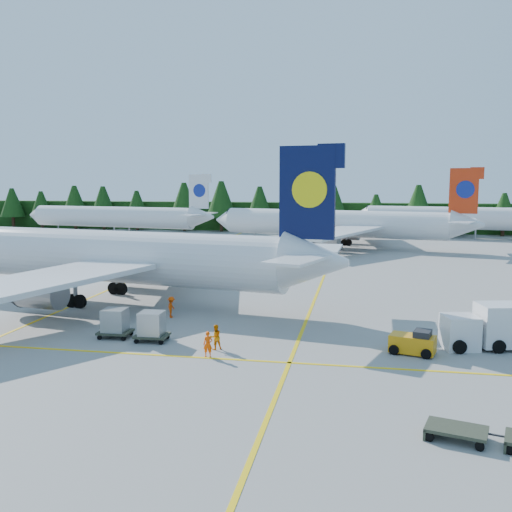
% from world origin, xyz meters
% --- Properties ---
extents(ground, '(320.00, 320.00, 0.00)m').
position_xyz_m(ground, '(0.00, 0.00, 0.00)').
color(ground, gray).
rests_on(ground, ground).
extents(taxi_stripe_a, '(0.25, 120.00, 0.01)m').
position_xyz_m(taxi_stripe_a, '(-14.00, 20.00, 0.01)').
color(taxi_stripe_a, yellow).
rests_on(taxi_stripe_a, ground).
extents(taxi_stripe_b, '(0.25, 120.00, 0.01)m').
position_xyz_m(taxi_stripe_b, '(6.00, 20.00, 0.01)').
color(taxi_stripe_b, yellow).
rests_on(taxi_stripe_b, ground).
extents(taxi_stripe_cross, '(80.00, 0.25, 0.01)m').
position_xyz_m(taxi_stripe_cross, '(0.00, -6.00, 0.01)').
color(taxi_stripe_cross, yellow).
rests_on(taxi_stripe_cross, ground).
extents(treeline_hedge, '(220.00, 4.00, 6.00)m').
position_xyz_m(treeline_hedge, '(0.00, 82.00, 3.00)').
color(treeline_hedge, black).
rests_on(treeline_hedge, ground).
extents(airliner_navy, '(44.60, 36.40, 13.06)m').
position_xyz_m(airliner_navy, '(-15.16, 8.65, 3.93)').
color(airliner_navy, silver).
rests_on(airliner_navy, ground).
extents(airliner_red, '(41.69, 33.90, 12.32)m').
position_xyz_m(airliner_red, '(4.76, 53.66, 3.71)').
color(airliner_red, silver).
rests_on(airliner_red, ground).
extents(airliner_far_left, '(39.89, 9.77, 11.66)m').
position_xyz_m(airliner_far_left, '(-38.55, 65.80, 3.66)').
color(airliner_far_left, silver).
rests_on(airliner_far_left, ground).
extents(airliner_far_right, '(41.04, 11.08, 12.03)m').
position_xyz_m(airliner_far_right, '(27.38, 72.22, 3.77)').
color(airliner_far_right, silver).
rests_on(airliner_far_right, ground).
extents(service_truck, '(6.17, 3.35, 2.82)m').
position_xyz_m(service_truck, '(18.06, -0.79, 1.40)').
color(service_truck, white).
rests_on(service_truck, ground).
extents(baggage_tug, '(2.96, 2.11, 1.43)m').
position_xyz_m(baggage_tug, '(13.23, -2.87, 0.70)').
color(baggage_tug, orange).
rests_on(baggage_tug, ground).
extents(uld_pair, '(4.94, 2.12, 1.65)m').
position_xyz_m(uld_pair, '(-4.83, -2.97, 1.11)').
color(uld_pair, '#333929').
rests_on(uld_pair, ground).
extents(crew_a, '(0.60, 0.42, 1.55)m').
position_xyz_m(crew_a, '(1.06, -5.73, 0.77)').
color(crew_a, '#FF4D05').
rests_on(crew_a, ground).
extents(crew_b, '(0.98, 0.94, 1.59)m').
position_xyz_m(crew_b, '(1.12, -4.18, 0.80)').
color(crew_b, orange).
rests_on(crew_b, ground).
extents(crew_c, '(0.48, 0.69, 1.64)m').
position_xyz_m(crew_c, '(-4.34, 3.36, 0.82)').
color(crew_c, '#E54204').
rests_on(crew_c, ground).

